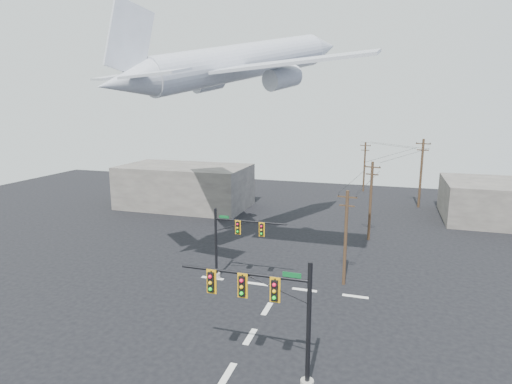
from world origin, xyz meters
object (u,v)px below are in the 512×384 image
(signal_mast_far, at_px, (231,243))
(utility_pole_a, at_px, (346,236))
(utility_pole_b, at_px, (371,200))
(utility_pole_c, at_px, (421,172))
(utility_pole_d, at_px, (364,166))
(airliner, at_px, (243,63))
(signal_mast_near, at_px, (275,314))

(signal_mast_far, distance_m, utility_pole_a, 9.46)
(utility_pole_b, relative_size, utility_pole_c, 0.88)
(signal_mast_far, distance_m, utility_pole_b, 18.23)
(utility_pole_b, distance_m, utility_pole_d, 27.21)
(utility_pole_a, bearing_deg, signal_mast_far, -159.90)
(utility_pole_b, xyz_separation_m, airliner, (-11.36, -9.07, 13.75))
(utility_pole_a, xyz_separation_m, utility_pole_b, (1.37, 12.86, 0.37))
(signal_mast_far, bearing_deg, utility_pole_b, 54.40)
(utility_pole_b, distance_m, utility_pole_c, 18.74)
(signal_mast_near, distance_m, utility_pole_d, 54.08)
(utility_pole_b, xyz_separation_m, utility_pole_c, (6.14, 17.69, 0.63))
(utility_pole_a, distance_m, utility_pole_d, 39.99)
(signal_mast_far, distance_m, airliner, 16.02)
(airliner, bearing_deg, utility_pole_d, 13.20)
(signal_mast_near, xyz_separation_m, utility_pole_b, (3.59, 26.94, 0.53))
(utility_pole_b, xyz_separation_m, utility_pole_d, (-2.20, 27.13, -0.13))
(utility_pole_b, bearing_deg, signal_mast_far, -110.32)
(signal_mast_near, xyz_separation_m, utility_pole_a, (2.22, 14.08, 0.16))
(signal_mast_far, distance_m, utility_pole_c, 36.58)
(utility_pole_b, height_order, utility_pole_c, utility_pole_c)
(utility_pole_c, xyz_separation_m, utility_pole_d, (-8.34, 9.44, -0.76))
(utility_pole_b, relative_size, airliner, 0.33)
(utility_pole_a, bearing_deg, utility_pole_b, 92.18)
(signal_mast_near, xyz_separation_m, signal_mast_far, (-7.00, 12.14, -0.66))
(utility_pole_d, bearing_deg, airliner, -103.15)
(signal_mast_far, xyz_separation_m, airliner, (-0.77, 5.72, 14.94))
(utility_pole_a, height_order, utility_pole_b, utility_pole_b)
(utility_pole_b, bearing_deg, utility_pole_d, 109.91)
(utility_pole_d, bearing_deg, utility_pole_c, -47.47)
(utility_pole_d, bearing_deg, signal_mast_near, -90.42)
(utility_pole_d, bearing_deg, signal_mast_far, -100.27)
(utility_pole_c, distance_m, airliner, 34.57)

